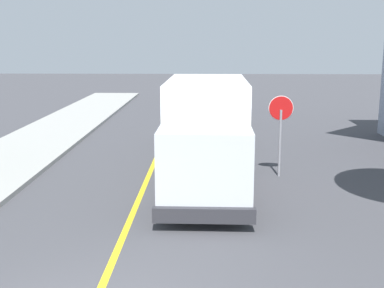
{
  "coord_description": "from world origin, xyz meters",
  "views": [
    {
      "loc": [
        1.87,
        -6.86,
        4.4
      ],
      "look_at": [
        1.47,
        7.58,
        1.4
      ],
      "focal_mm": 47.02,
      "sensor_mm": 36.0,
      "label": 1
    }
  ],
  "objects_px": {
    "box_truck": "(206,129)",
    "parked_car_near": "(203,127)",
    "parked_car_far": "(211,98)",
    "parked_car_mid": "(217,109)",
    "stop_sign": "(281,120)",
    "parked_car_furthest": "(204,87)"
  },
  "relations": [
    {
      "from": "box_truck",
      "to": "parked_car_near",
      "type": "xyz_separation_m",
      "value": [
        -0.15,
        5.98,
        -0.97
      ]
    },
    {
      "from": "box_truck",
      "to": "parked_car_far",
      "type": "distance_m",
      "value": 17.11
    },
    {
      "from": "parked_car_mid",
      "to": "stop_sign",
      "type": "height_order",
      "value": "stop_sign"
    },
    {
      "from": "parked_car_near",
      "to": "stop_sign",
      "type": "xyz_separation_m",
      "value": [
        2.55,
        -4.79,
        1.06
      ]
    },
    {
      "from": "parked_car_near",
      "to": "stop_sign",
      "type": "relative_size",
      "value": 1.66
    },
    {
      "from": "parked_car_mid",
      "to": "parked_car_furthest",
      "type": "bearing_deg",
      "value": 93.29
    },
    {
      "from": "parked_car_far",
      "to": "stop_sign",
      "type": "bearing_deg",
      "value": -82.46
    },
    {
      "from": "parked_car_near",
      "to": "stop_sign",
      "type": "height_order",
      "value": "stop_sign"
    },
    {
      "from": "parked_car_mid",
      "to": "parked_car_far",
      "type": "xyz_separation_m",
      "value": [
        -0.26,
        5.56,
        0.0
      ]
    },
    {
      "from": "parked_car_near",
      "to": "parked_car_mid",
      "type": "distance_m",
      "value": 5.58
    },
    {
      "from": "box_truck",
      "to": "parked_car_near",
      "type": "distance_m",
      "value": 6.06
    },
    {
      "from": "stop_sign",
      "to": "parked_car_furthest",
      "type": "bearing_deg",
      "value": 96.36
    },
    {
      "from": "parked_car_near",
      "to": "parked_car_furthest",
      "type": "height_order",
      "value": "same"
    },
    {
      "from": "box_truck",
      "to": "parked_car_furthest",
      "type": "relative_size",
      "value": 1.63
    },
    {
      "from": "parked_car_far",
      "to": "stop_sign",
      "type": "distance_m",
      "value": 16.06
    },
    {
      "from": "parked_car_far",
      "to": "parked_car_near",
      "type": "bearing_deg",
      "value": -92.3
    },
    {
      "from": "box_truck",
      "to": "parked_car_mid",
      "type": "relative_size",
      "value": 1.62
    },
    {
      "from": "parked_car_near",
      "to": "parked_car_mid",
      "type": "bearing_deg",
      "value": 82.71
    },
    {
      "from": "box_truck",
      "to": "stop_sign",
      "type": "xyz_separation_m",
      "value": [
        2.39,
        1.19,
        0.09
      ]
    },
    {
      "from": "box_truck",
      "to": "stop_sign",
      "type": "bearing_deg",
      "value": 26.39
    },
    {
      "from": "stop_sign",
      "to": "parked_car_far",
      "type": "bearing_deg",
      "value": 97.54
    },
    {
      "from": "parked_car_mid",
      "to": "parked_car_far",
      "type": "bearing_deg",
      "value": 92.71
    }
  ]
}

